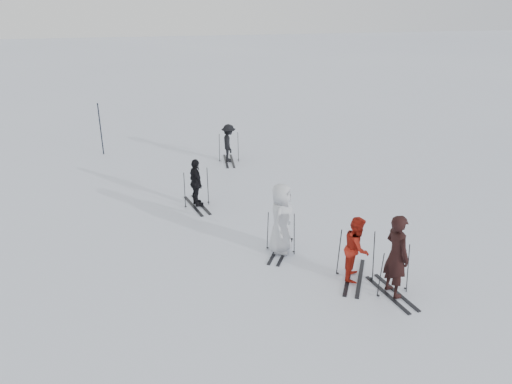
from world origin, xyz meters
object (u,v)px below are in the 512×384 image
skier_uphill_far (229,144)px  piste_marker (101,129)px  skier_near_dark (396,257)px  skier_red (357,249)px  skier_grey (281,219)px  skier_uphill_left (196,183)px

skier_uphill_far → piste_marker: bearing=72.0°
skier_near_dark → piste_marker: 14.01m
skier_near_dark → skier_red: (-0.61, 0.81, -0.19)m
skier_grey → skier_red: bearing=-110.0°
skier_red → skier_uphill_left: 6.05m
skier_near_dark → skier_red: skier_near_dark is taller
skier_uphill_far → skier_uphill_left: bearing=161.5°
skier_near_dark → skier_grey: bearing=28.9°
skier_red → skier_grey: 2.18m
skier_grey → skier_uphill_far: bearing=30.2°
skier_near_dark → piste_marker: size_ratio=0.91×
skier_near_dark → skier_uphill_left: bearing=23.1°
skier_grey → piste_marker: size_ratio=0.88×
skier_near_dark → piste_marker: (-7.50, 11.84, 0.10)m
skier_grey → skier_uphill_left: skier_grey is taller
skier_red → skier_uphill_far: size_ratio=1.06×
skier_grey → skier_uphill_left: 3.92m
skier_near_dark → skier_red: 1.03m
skier_grey → skier_uphill_left: size_ratio=1.23×
skier_red → skier_uphill_far: skier_red is taller
skier_uphill_left → skier_uphill_far: skier_uphill_left is taller
skier_uphill_left → skier_grey: bearing=-165.0°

